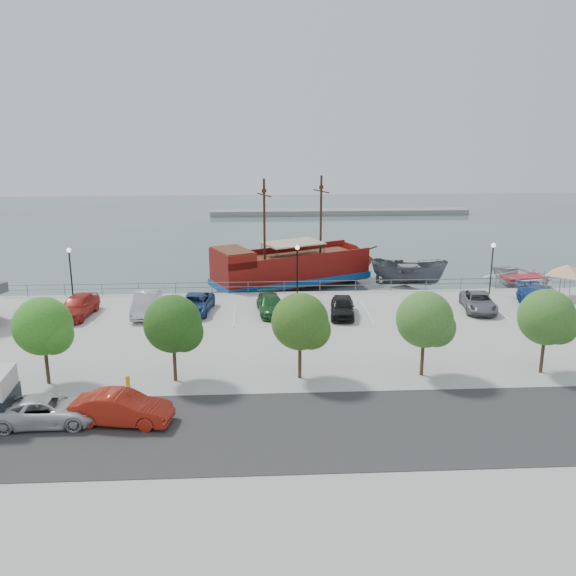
{
  "coord_description": "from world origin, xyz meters",
  "views": [
    {
      "loc": [
        -3.53,
        -43.61,
        14.69
      ],
      "look_at": [
        -1.0,
        2.0,
        2.0
      ],
      "focal_mm": 40.0,
      "sensor_mm": 36.0,
      "label": 1
    }
  ],
  "objects": [
    {
      "name": "tree_b",
      "position": [
        -14.85,
        -10.07,
        3.3
      ],
      "size": [
        3.3,
        3.2,
        5.0
      ],
      "color": "#473321",
      "rests_on": "sidewalk"
    },
    {
      "name": "dock_east",
      "position": [
        15.28,
        9.2,
        -0.82
      ],
      "size": [
        6.44,
        3.3,
        0.35
      ],
      "primitive_type": "cube",
      "rotation": [
        0.0,
        0.0,
        0.26
      ],
      "color": "gray",
      "rests_on": "ground"
    },
    {
      "name": "parked_car_b",
      "position": [
        -11.52,
        2.45,
        0.83
      ],
      "size": [
        1.89,
        5.11,
        1.67
      ],
      "primitive_type": "imported",
      "rotation": [
        0.0,
        0.0,
        0.02
      ],
      "color": "#AFB0B5",
      "rests_on": "land_slab"
    },
    {
      "name": "street_sedan",
      "position": [
        -9.99,
        -14.95,
        0.8
      ],
      "size": [
        5.04,
        2.44,
        1.59
      ],
      "primitive_type": "imported",
      "rotation": [
        0.0,
        0.0,
        1.41
      ],
      "color": "#A92113",
      "rests_on": "street"
    },
    {
      "name": "ground",
      "position": [
        0.0,
        0.0,
        -1.0
      ],
      "size": [
        160.0,
        160.0,
        0.0
      ],
      "primitive_type": "plane",
      "color": "#3C4F4D"
    },
    {
      "name": "lamp_post_mid",
      "position": [
        0.0,
        6.5,
        2.94
      ],
      "size": [
        0.36,
        0.36,
        4.28
      ],
      "color": "black",
      "rests_on": "land_slab"
    },
    {
      "name": "lamp_post_left",
      "position": [
        -18.0,
        6.5,
        2.94
      ],
      "size": [
        0.36,
        0.36,
        4.28
      ],
      "color": "black",
      "rests_on": "land_slab"
    },
    {
      "name": "parked_car_e",
      "position": [
        2.97,
        1.22,
        0.73
      ],
      "size": [
        2.25,
        4.48,
        1.47
      ],
      "primitive_type": "imported",
      "rotation": [
        0.0,
        0.0,
        -0.12
      ],
      "color": "black",
      "rests_on": "land_slab"
    },
    {
      "name": "dock_mid",
      "position": [
        7.1,
        9.2,
        -0.78
      ],
      "size": [
        7.97,
        5.04,
        0.44
      ],
      "primitive_type": "cube",
      "rotation": [
        0.0,
        0.0,
        0.4
      ],
      "color": "gray",
      "rests_on": "ground"
    },
    {
      "name": "parked_car_c",
      "position": [
        -7.93,
        2.74,
        0.67
      ],
      "size": [
        2.86,
        5.09,
        1.34
      ],
      "primitive_type": "imported",
      "rotation": [
        0.0,
        0.0,
        -0.14
      ],
      "color": "navy",
      "rests_on": "land_slab"
    },
    {
      "name": "parked_car_h",
      "position": [
        18.51,
        2.15,
        0.78
      ],
      "size": [
        2.65,
        5.54,
        1.56
      ],
      "primitive_type": "imported",
      "rotation": [
        0.0,
        0.0,
        0.09
      ],
      "color": "#224B98",
      "rests_on": "land_slab"
    },
    {
      "name": "tree_d",
      "position": [
        -0.85,
        -10.07,
        3.3
      ],
      "size": [
        3.3,
        3.2,
        5.0
      ],
      "color": "#473321",
      "rests_on": "sidewalk"
    },
    {
      "name": "tree_c",
      "position": [
        -7.85,
        -10.07,
        3.3
      ],
      "size": [
        3.3,
        3.2,
        5.0
      ],
      "color": "#473321",
      "rests_on": "sidewalk"
    },
    {
      "name": "lamp_post_right",
      "position": [
        16.0,
        6.5,
        2.94
      ],
      "size": [
        0.36,
        0.36,
        4.28
      ],
      "color": "black",
      "rests_on": "land_slab"
    },
    {
      "name": "canopy_tent",
      "position": [
        21.55,
        4.86,
        2.79
      ],
      "size": [
        4.18,
        4.18,
        3.21
      ],
      "rotation": [
        0.0,
        0.0,
        0.09
      ],
      "color": "slate",
      "rests_on": "land_slab"
    },
    {
      "name": "fire_hydrant",
      "position": [
        -10.49,
        -10.8,
        0.4
      ],
      "size": [
        0.26,
        0.26,
        0.74
      ],
      "rotation": [
        0.0,
        0.0,
        -0.26
      ],
      "color": "gold",
      "rests_on": "sidewalk"
    },
    {
      "name": "dock_west",
      "position": [
        -13.75,
        9.2,
        -0.81
      ],
      "size": [
        6.83,
        3.19,
        0.38
      ],
      "primitive_type": "cube",
      "rotation": [
        0.0,
        0.0,
        -0.21
      ],
      "color": "slate",
      "rests_on": "ground"
    },
    {
      "name": "parked_car_a",
      "position": [
        -16.5,
        2.24,
        0.83
      ],
      "size": [
        2.62,
        5.08,
        1.65
      ],
      "primitive_type": "imported",
      "rotation": [
        0.0,
        0.0,
        -0.14
      ],
      "color": "#B0261D",
      "rests_on": "land_slab"
    },
    {
      "name": "street_van",
      "position": [
        -13.57,
        -14.76,
        0.7
      ],
      "size": [
        5.09,
        2.45,
        1.4
      ],
      "primitive_type": "imported",
      "rotation": [
        0.0,
        0.0,
        1.6
      ],
      "color": "silver",
      "rests_on": "street"
    },
    {
      "name": "far_shore",
      "position": [
        10.0,
        55.0,
        -0.6
      ],
      "size": [
        40.0,
        3.0,
        0.8
      ],
      "primitive_type": "cube",
      "color": "#989694",
      "rests_on": "ground"
    },
    {
      "name": "speedboat",
      "position": [
        20.97,
        11.23,
        -0.22
      ],
      "size": [
        6.84,
        8.49,
        1.56
      ],
      "primitive_type": "imported",
      "rotation": [
        0.0,
        0.0,
        0.21
      ],
      "color": "silver",
      "rests_on": "ground"
    },
    {
      "name": "land_slab",
      "position": [
        0.0,
        -21.0,
        -0.6
      ],
      "size": [
        100.0,
        58.0,
        1.2
      ],
      "primitive_type": "cube",
      "color": "#A8A7A0",
      "rests_on": "ground"
    },
    {
      "name": "street",
      "position": [
        0.0,
        -16.0,
        0.01
      ],
      "size": [
        100.0,
        8.0,
        0.04
      ],
      "primitive_type": "cube",
      "color": "#323232",
      "rests_on": "land_slab"
    },
    {
      "name": "sidewalk",
      "position": [
        0.0,
        -10.0,
        0.01
      ],
      "size": [
        100.0,
        4.0,
        0.05
      ],
      "primitive_type": "cube",
      "color": "#999999",
      "rests_on": "land_slab"
    },
    {
      "name": "parked_car_d",
      "position": [
        -2.29,
        2.23,
        0.66
      ],
      "size": [
        2.26,
        4.72,
        1.32
      ],
      "primitive_type": "imported",
      "rotation": [
        0.0,
        0.0,
        0.09
      ],
      "color": "#1F5525",
      "rests_on": "land_slab"
    },
    {
      "name": "patrol_boat",
      "position": [
        10.42,
        11.61,
        0.31
      ],
      "size": [
        7.25,
        4.76,
        2.63
      ],
      "primitive_type": "imported",
      "rotation": [
        0.0,
        0.0,
        1.21
      ],
      "color": "#4E555C",
      "rests_on": "ground"
    },
    {
      "name": "parked_car_g",
      "position": [
        13.5,
        2.09,
        0.67
      ],
      "size": [
        2.89,
        5.08,
        1.34
      ],
      "primitive_type": "imported",
      "rotation": [
        0.0,
        0.0,
        -0.14
      ],
      "color": "slate",
      "rests_on": "land_slab"
    },
    {
      "name": "tree_f",
      "position": [
        13.15,
        -10.07,
        3.3
      ],
      "size": [
        3.3,
        3.2,
        5.0
      ],
      "color": "#473321",
      "rests_on": "sidewalk"
    },
    {
      "name": "pirate_ship",
      "position": [
        0.97,
        13.42,
        0.76
      ],
      "size": [
        16.73,
        10.87,
        10.49
      ],
      "rotation": [
        0.0,
        0.0,
        0.43
      ],
      "color": "maroon",
      "rests_on": "ground"
    },
    {
      "name": "tree_e",
      "position": [
        6.15,
        -10.07,
        3.3
      ],
      "size": [
        3.3,
        3.2,
        5.0
      ],
      "color": "#473321",
      "rests_on": "sidewalk"
    },
    {
      "name": "seawall_railing",
      "position": [
        0.0,
        7.8,
        0.53
      ],
      "size": [
        50.0,
        0.06,
        1.0
      ],
      "color": "slate",
      "rests_on": "land_slab"
    }
  ]
}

